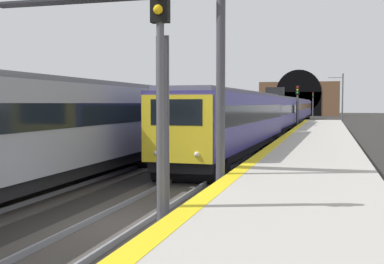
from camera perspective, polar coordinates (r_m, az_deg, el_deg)
name	(u,v)px	position (r m, az deg, el deg)	size (l,w,h in m)	color
ground_plane	(116,227)	(13.02, -8.72, -10.83)	(320.00, 320.00, 0.00)	#282623
platform_right	(294,219)	(11.84, 11.64, -9.84)	(112.00, 4.55, 0.98)	#ADA89E
platform_right_edge_strip	(209,194)	(12.03, 1.93, -7.14)	(112.00, 0.50, 0.01)	yellow
track_main_line	(116,226)	(13.01, -8.72, -10.65)	(160.00, 3.20, 0.21)	#423D38
train_main_approaching	(284,111)	(60.54, 10.59, 2.37)	(86.26, 3.33, 4.75)	navy
train_adjacent_platform	(199,114)	(37.80, 0.76, 2.04)	(61.56, 3.01, 4.07)	gray
railway_signal_near	(161,100)	(10.34, -3.62, 3.73)	(0.39, 0.38, 5.58)	#4C4C54
railway_signal_mid	(297,104)	(55.93, 12.07, 3.21)	(0.39, 0.38, 5.15)	#4C4C54
railway_signal_far	(313,102)	(110.32, 13.78, 3.34)	(0.39, 0.38, 5.59)	#4C4C54
overhead_signal_gantry	(96,31)	(16.82, -11.04, 11.35)	(0.70, 8.66, 7.37)	#3F3F47
tunnel_portal	(299,99)	(127.81, 12.22, 3.78)	(2.51, 19.88, 11.57)	brown
catenary_mast_near	(342,98)	(77.66, 16.94, 3.75)	(0.22, 2.28, 7.63)	#595B60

